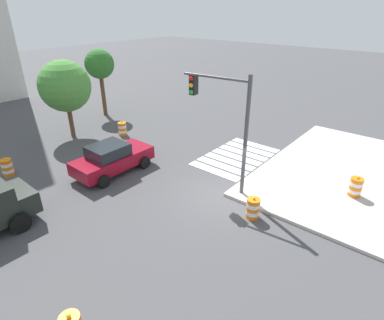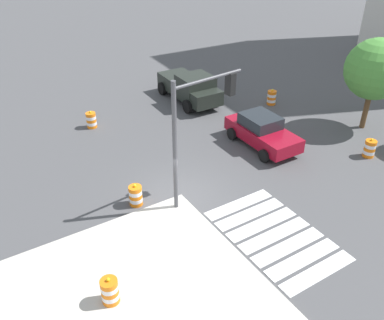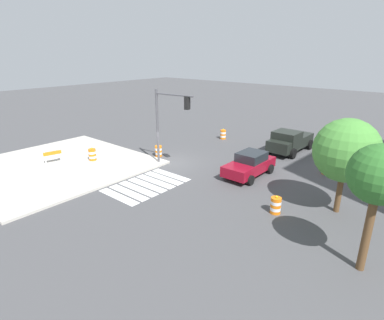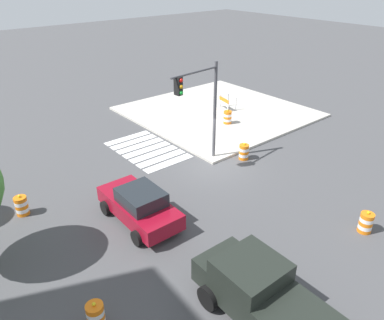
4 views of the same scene
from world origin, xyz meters
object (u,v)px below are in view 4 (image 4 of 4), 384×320
pickup_truck (263,296)px  traffic_light_pole (201,98)px  sports_car (140,205)px  traffic_barrel_median_near (96,316)px  traffic_barrel_near_corner (22,206)px  construction_barricade (226,102)px  traffic_barrel_on_sidewalk (228,117)px  traffic_barrel_median_far (366,223)px  traffic_barrel_crosswalk_end (244,152)px

pickup_truck → traffic_light_pole: size_ratio=0.94×
traffic_light_pole → sports_car: bearing=112.5°
traffic_barrel_median_near → traffic_barrel_near_corner: bearing=-1.3°
traffic_barrel_near_corner → sports_car: bearing=-134.8°
construction_barricade → traffic_light_pole: (-5.43, 7.29, 3.19)m
traffic_barrel_near_corner → traffic_barrel_on_sidewalk: traffic_barrel_on_sidewalk is taller
traffic_barrel_median_far → traffic_barrel_on_sidewalk: traffic_barrel_on_sidewalk is taller
pickup_truck → traffic_barrel_on_sidewalk: pickup_truck is taller
sports_car → traffic_light_pole: bearing=-67.5°
traffic_barrel_crosswalk_end → traffic_barrel_median_near: same height
traffic_barrel_crosswalk_end → traffic_barrel_median_near: size_ratio=1.00×
pickup_truck → traffic_barrel_crosswalk_end: size_ratio=5.09×
traffic_barrel_near_corner → traffic_barrel_on_sidewalk: size_ratio=1.00×
traffic_barrel_median_far → construction_barricade: construction_barricade is taller
sports_car → traffic_light_pole: 6.65m
traffic_barrel_near_corner → construction_barricade: size_ratio=0.74×
traffic_barrel_median_near → traffic_barrel_on_sidewalk: 17.39m
pickup_truck → traffic_barrel_near_corner: size_ratio=5.09×
traffic_barrel_median_near → traffic_barrel_median_far: (-2.97, -10.89, 0.00)m
traffic_barrel_near_corner → construction_barricade: (3.87, -16.56, 0.27)m
sports_car → traffic_barrel_median_far: (-6.71, -6.89, -0.36)m
traffic_barrel_near_corner → construction_barricade: bearing=-76.9°
traffic_barrel_median_near → traffic_light_pole: bearing=-57.6°
pickup_truck → traffic_barrel_near_corner: bearing=20.6°
traffic_barrel_crosswalk_end → traffic_light_pole: 4.35m
sports_car → traffic_barrel_on_sidewalk: (5.47, -10.75, -0.21)m
pickup_truck → traffic_barrel_median_far: 6.76m
traffic_light_pole → traffic_barrel_crosswalk_end: bearing=-114.1°
traffic_barrel_near_corner → traffic_barrel_median_far: (-10.52, -10.72, 0.00)m
pickup_truck → traffic_barrel_median_near: size_ratio=5.09×
traffic_barrel_near_corner → traffic_light_pole: 10.02m
sports_car → pickup_truck: 6.81m
traffic_barrel_median_far → construction_barricade: 15.53m
traffic_barrel_on_sidewalk → traffic_barrel_median_near: bearing=122.0°
traffic_barrel_crosswalk_end → traffic_barrel_on_sidewalk: traffic_barrel_on_sidewalk is taller
sports_car → traffic_barrel_crosswalk_end: bearing=-81.5°
traffic_barrel_median_near → traffic_barrel_median_far: same height
pickup_truck → traffic_light_pole: 10.89m
pickup_truck → construction_barricade: 19.19m
sports_car → construction_barricade: size_ratio=3.15×
pickup_truck → traffic_barrel_on_sidewalk: (12.28, -10.60, -0.37)m
construction_barricade → pickup_truck: bearing=139.0°
sports_car → traffic_barrel_crosswalk_end: sports_car is taller
traffic_barrel_on_sidewalk → traffic_barrel_crosswalk_end: bearing=145.9°
sports_car → construction_barricade: 14.86m
traffic_barrel_median_near → traffic_barrel_crosswalk_end: bearing=-67.5°
traffic_barrel_crosswalk_end → traffic_barrel_on_sidewalk: (4.29, -2.90, 0.15)m
construction_barricade → sports_car: bearing=121.1°
traffic_light_pole → construction_barricade: bearing=-53.3°
sports_car → traffic_barrel_median_far: 9.62m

